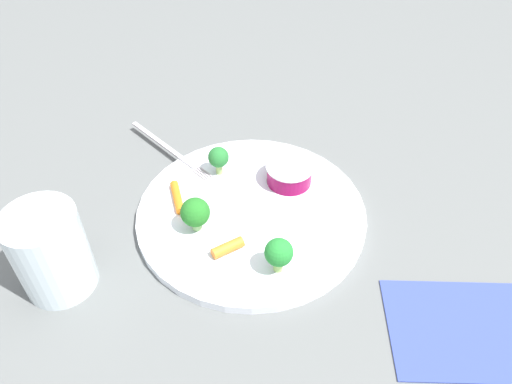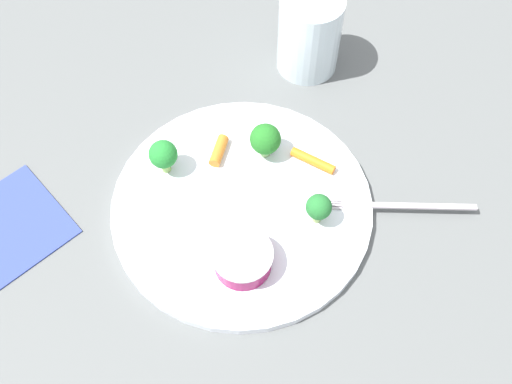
{
  "view_description": "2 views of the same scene",
  "coord_description": "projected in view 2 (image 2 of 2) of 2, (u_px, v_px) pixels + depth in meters",
  "views": [
    {
      "loc": [
        0.09,
        -0.43,
        0.47
      ],
      "look_at": [
        0.0,
        0.02,
        0.03
      ],
      "focal_mm": 34.83,
      "sensor_mm": 36.0,
      "label": 1
    },
    {
      "loc": [
        0.17,
        0.29,
        0.58
      ],
      "look_at": [
        -0.02,
        0.0,
        0.02
      ],
      "focal_mm": 41.19,
      "sensor_mm": 36.0,
      "label": 2
    }
  ],
  "objects": [
    {
      "name": "broccoli_floret_1",
      "position": [
        265.0,
        139.0,
        0.67
      ],
      "size": [
        0.04,
        0.04,
        0.05
      ],
      "color": "#87B770",
      "rests_on": "plate"
    },
    {
      "name": "drinking_glass",
      "position": [
        309.0,
        34.0,
        0.74
      ],
      "size": [
        0.08,
        0.08,
        0.11
      ],
      "primitive_type": "cylinder",
      "color": "silver",
      "rests_on": "ground_plane"
    },
    {
      "name": "fork",
      "position": [
        393.0,
        206.0,
        0.65
      ],
      "size": [
        0.15,
        0.11,
        0.0
      ],
      "color": "#B6ADB3",
      "rests_on": "plate"
    },
    {
      "name": "broccoli_floret_2",
      "position": [
        163.0,
        155.0,
        0.66
      ],
      "size": [
        0.03,
        0.03,
        0.05
      ],
      "color": "#90BB5F",
      "rests_on": "plate"
    },
    {
      "name": "plate",
      "position": [
        242.0,
        206.0,
        0.66
      ],
      "size": [
        0.29,
        0.29,
        0.01
      ],
      "primitive_type": "cylinder",
      "color": "white",
      "rests_on": "ground_plane"
    },
    {
      "name": "carrot_stick_1",
      "position": [
        219.0,
        151.0,
        0.69
      ],
      "size": [
        0.04,
        0.04,
        0.01
      ],
      "primitive_type": "cylinder",
      "rotation": [
        1.57,
        0.0,
        2.3
      ],
      "color": "orange",
      "rests_on": "plate"
    },
    {
      "name": "broccoli_floret_0",
      "position": [
        319.0,
        207.0,
        0.62
      ],
      "size": [
        0.03,
        0.03,
        0.04
      ],
      "color": "#92B363",
      "rests_on": "plate"
    },
    {
      "name": "carrot_stick_0",
      "position": [
        312.0,
        159.0,
        0.68
      ],
      "size": [
        0.03,
        0.05,
        0.01
      ],
      "primitive_type": "cylinder",
      "rotation": [
        1.57,
        0.0,
        0.46
      ],
      "color": "orange",
      "rests_on": "plate"
    },
    {
      "name": "ground_plane",
      "position": [
        242.0,
        209.0,
        0.67
      ],
      "size": [
        2.4,
        2.4,
        0.0
      ],
      "primitive_type": "plane",
      "color": "#5A5E5D"
    },
    {
      "name": "sauce_cup",
      "position": [
        243.0,
        259.0,
        0.6
      ],
      "size": [
        0.06,
        0.06,
        0.03
      ],
      "color": "maroon",
      "rests_on": "plate"
    }
  ]
}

